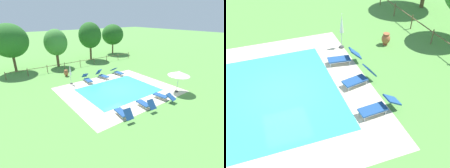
{
  "view_description": "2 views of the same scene",
  "coord_description": "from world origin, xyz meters",
  "views": [
    {
      "loc": [
        -10.04,
        -12.25,
        7.05
      ],
      "look_at": [
        -0.47,
        0.5,
        0.6
      ],
      "focal_mm": 26.9,
      "sensor_mm": 36.0,
      "label": 1
    },
    {
      "loc": [
        10.53,
        -0.73,
        8.44
      ],
      "look_at": [
        1.59,
        2.48,
        1.05
      ],
      "focal_mm": 41.7,
      "sensor_mm": 36.0,
      "label": 2
    }
  ],
  "objects": [
    {
      "name": "pool_coping_rim",
      "position": [
        0.0,
        0.0,
        0.01
      ],
      "size": [
        7.87,
        6.1,
        0.01
      ],
      "color": "beige",
      "rests_on": "ground"
    },
    {
      "name": "terracotta_urn_near_fence",
      "position": [
        -2.61,
        7.29,
        0.43
      ],
      "size": [
        0.55,
        0.55,
        0.81
      ],
      "color": "#A85B38",
      "rests_on": "ground"
    },
    {
      "name": "ground_plane",
      "position": [
        0.0,
        0.0,
        0.0
      ],
      "size": [
        160.0,
        160.0,
        0.0
      ],
      "primitive_type": "plane",
      "color": "#599342"
    },
    {
      "name": "pool_deck_paving",
      "position": [
        0.0,
        0.0,
        0.0
      ],
      "size": [
        10.94,
        9.17,
        0.01
      ],
      "primitive_type": "cube",
      "color": "beige",
      "rests_on": "ground"
    },
    {
      "name": "swimming_pool_water",
      "position": [
        0.0,
        0.0,
        0.01
      ],
      "size": [
        7.39,
        5.62,
        0.01
      ],
      "primitive_type": "cube",
      "color": "#38C6D1",
      "rests_on": "ground"
    },
    {
      "name": "sun_lounger_north_far",
      "position": [
        -1.46,
        3.94,
        0.38
      ],
      "size": [
        0.83,
        2.02,
        0.89
      ],
      "color": "navy",
      "rests_on": "ground"
    },
    {
      "name": "patio_umbrella_closed_row_west",
      "position": [
        -3.22,
        4.46,
        1.48
      ],
      "size": [
        0.32,
        0.32,
        2.31
      ],
      "color": "#383838",
      "rests_on": "ground"
    },
    {
      "name": "sun_lounger_south_mid",
      "position": [
        2.98,
        3.95,
        0.36
      ],
      "size": [
        0.75,
        2.07,
        0.79
      ],
      "color": "navy",
      "rests_on": "ground"
    },
    {
      "name": "sun_lounger_south_near_corner",
      "position": [
        0.67,
        3.99,
        0.39
      ],
      "size": [
        0.95,
        1.95,
        0.98
      ],
      "color": "navy",
      "rests_on": "ground"
    }
  ]
}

